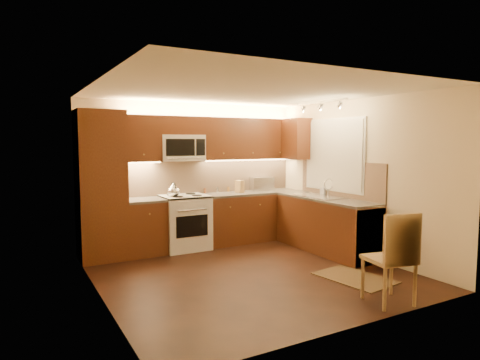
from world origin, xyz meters
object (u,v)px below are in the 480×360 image
sink (320,192)px  dining_chair (389,257)px  knife_block (240,186)px  soap_bottle (323,190)px  microwave (181,148)px  toaster_oven (261,184)px  stove (185,222)px  kettle (173,189)px

sink → dining_chair: size_ratio=0.82×
dining_chair → knife_block: bearing=101.1°
knife_block → soap_bottle: 1.49m
soap_bottle → dining_chair: 2.73m
sink → knife_block: bearing=127.6°
microwave → knife_block: (1.09, -0.09, -0.71)m
dining_chair → toaster_oven: bearing=92.5°
microwave → soap_bottle: microwave is taller
toaster_oven → dining_chair: size_ratio=0.40×
stove → sink: (2.00, -1.12, 0.52)m
stove → dining_chair: bearing=-71.6°
microwave → sink: (2.00, -1.26, -0.74)m
sink → kettle: size_ratio=3.53×
microwave → dining_chair: microwave is taller
microwave → toaster_oven: 1.78m
knife_block → dining_chair: bearing=-100.8°
microwave → dining_chair: (1.12, -3.51, -1.19)m
stove → knife_block: size_ratio=4.20×
toaster_oven → knife_block: size_ratio=1.92×
sink → soap_bottle: size_ratio=5.19×
stove → knife_block: (1.09, 0.05, 0.55)m
knife_block → microwave: bearing=164.3°
sink → knife_block: knife_block is taller
knife_block → kettle: bearing=174.9°
stove → sink: bearing=-29.4°
stove → microwave: bearing=90.0°
sink → stove: bearing=150.6°
kettle → soap_bottle: (2.46, -0.83, -0.06)m
sink → toaster_oven: toaster_oven is taller
knife_block → stove: bearing=171.4°
toaster_oven → stove: bearing=-165.7°
microwave → stove: bearing=-90.0°
kettle → soap_bottle: size_ratio=1.47×
stove → sink: 2.35m
kettle → dining_chair: kettle is taller
stove → sink: sink is taller
stove → kettle: 0.63m
microwave → kettle: microwave is taller
sink → soap_bottle: soap_bottle is taller
microwave → dining_chair: size_ratio=0.72×
kettle → dining_chair: bearing=-73.2°
sink → soap_bottle: (0.23, 0.21, 0.01)m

